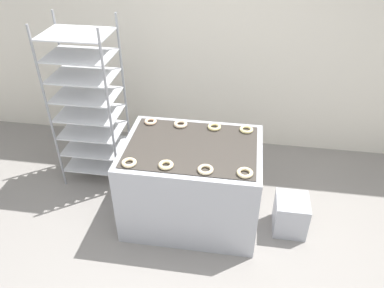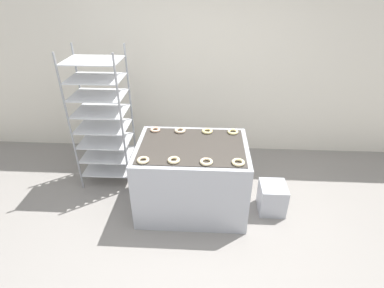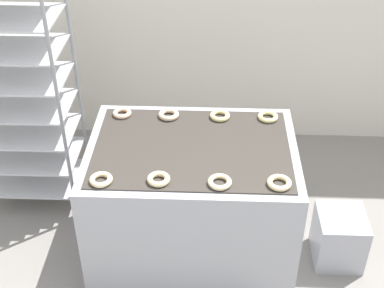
{
  "view_description": "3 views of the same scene",
  "coord_description": "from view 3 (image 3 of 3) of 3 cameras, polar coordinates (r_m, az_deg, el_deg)",
  "views": [
    {
      "loc": [
        0.42,
        -1.98,
        2.7
      ],
      "look_at": [
        0.0,
        0.71,
        0.85
      ],
      "focal_mm": 35.0,
      "sensor_mm": 36.0,
      "label": 1
    },
    {
      "loc": [
        0.15,
        -2.12,
        2.48
      ],
      "look_at": [
        0.0,
        0.71,
        0.85
      ],
      "focal_mm": 28.0,
      "sensor_mm": 36.0,
      "label": 2
    },
    {
      "loc": [
        0.1,
        -1.83,
        2.64
      ],
      "look_at": [
        0.0,
        0.71,
        0.85
      ],
      "focal_mm": 50.0,
      "sensor_mm": 36.0,
      "label": 3
    }
  ],
  "objects": [
    {
      "name": "donut_far_left",
      "position": [
        3.43,
        -7.46,
        3.29
      ],
      "size": [
        0.12,
        0.12,
        0.03
      ],
      "primitive_type": "torus",
      "color": "beige",
      "rests_on": "fryer_machine"
    },
    {
      "name": "donut_near_left",
      "position": [
        2.89,
        -9.68,
        -3.76
      ],
      "size": [
        0.12,
        0.12,
        0.03
      ],
      "primitive_type": "torus",
      "color": "beige",
      "rests_on": "fryer_machine"
    },
    {
      "name": "donut_far_right",
      "position": [
        3.39,
        8.1,
        2.9
      ],
      "size": [
        0.13,
        0.13,
        0.03
      ],
      "primitive_type": "torus",
      "color": "beige",
      "rests_on": "fryer_machine"
    },
    {
      "name": "donut_far_midright",
      "position": [
        3.38,
        3.0,
        3.04
      ],
      "size": [
        0.13,
        0.13,
        0.03
      ],
      "primitive_type": "torus",
      "color": "beige",
      "rests_on": "fryer_machine"
    },
    {
      "name": "donut_near_midleft",
      "position": [
        2.86,
        -3.58,
        -3.76
      ],
      "size": [
        0.13,
        0.13,
        0.03
      ],
      "primitive_type": "torus",
      "color": "beige",
      "rests_on": "fryer_machine"
    },
    {
      "name": "fryer_machine",
      "position": [
        3.37,
        0.0,
        -6.08
      ],
      "size": [
        1.24,
        0.92,
        0.83
      ],
      "color": "#A8AAB2",
      "rests_on": "ground_plane"
    },
    {
      "name": "donut_near_midright",
      "position": [
        2.84,
        2.98,
        -4.06
      ],
      "size": [
        0.13,
        0.13,
        0.03
      ],
      "primitive_type": "torus",
      "color": "beige",
      "rests_on": "fryer_machine"
    },
    {
      "name": "baking_rack_cart",
      "position": [
        3.7,
        -17.74,
        5.31
      ],
      "size": [
        0.65,
        0.49,
        1.76
      ],
      "color": "gray",
      "rests_on": "ground_plane"
    },
    {
      "name": "donut_near_right",
      "position": [
        2.87,
        9.29,
        -4.1
      ],
      "size": [
        0.13,
        0.13,
        0.03
      ],
      "primitive_type": "torus",
      "color": "beige",
      "rests_on": "fryer_machine"
    },
    {
      "name": "glaze_bin",
      "position": [
        3.6,
        15.39,
        -9.56
      ],
      "size": [
        0.3,
        0.32,
        0.35
      ],
      "color": "#A8AAB2",
      "rests_on": "ground_plane"
    },
    {
      "name": "donut_far_midleft",
      "position": [
        3.38,
        -2.5,
        3.16
      ],
      "size": [
        0.13,
        0.13,
        0.03
      ],
      "primitive_type": "torus",
      "color": "beige",
      "rests_on": "fryer_machine"
    }
  ]
}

